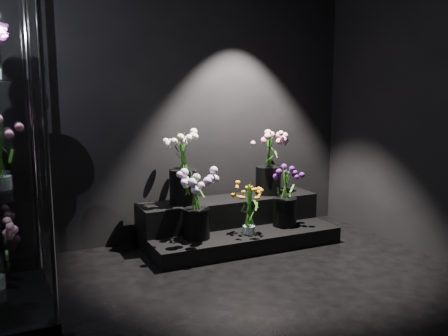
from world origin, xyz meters
TOP-DOWN VIEW (x-y plane):
  - floor at (0.00, 0.00)m, footprint 4.00×4.00m
  - wall_back at (0.00, 2.00)m, footprint 4.00×0.00m
  - display_riser at (0.54, 1.62)m, footprint 1.89×0.84m
  - bouquet_orange_bells at (0.54, 1.32)m, footprint 0.32×0.32m
  - bouquet_lilac at (0.04, 1.41)m, footprint 0.40×0.40m
  - bouquet_purple at (1.00, 1.41)m, footprint 0.32×0.32m
  - bouquet_cream_roses at (0.03, 1.74)m, footprint 0.47×0.47m
  - bouquet_pink_roses at (1.01, 1.75)m, footprint 0.41×0.41m

SIDE VIEW (x-z plane):
  - floor at x=0.00m, z-range 0.00..0.00m
  - display_riser at x=0.54m, z-range -0.04..0.38m
  - bouquet_orange_bells at x=0.54m, z-range 0.17..0.65m
  - bouquet_purple at x=1.00m, z-range 0.18..0.78m
  - bouquet_lilac at x=0.04m, z-range 0.20..0.84m
  - bouquet_pink_roses at x=1.01m, z-range 0.46..1.13m
  - bouquet_cream_roses at x=0.03m, z-range 0.46..1.16m
  - wall_back at x=0.00m, z-range -0.60..3.40m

